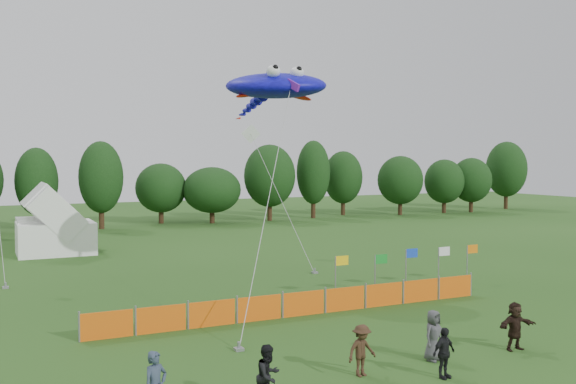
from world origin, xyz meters
name	(u,v)px	position (x,y,z in m)	size (l,w,h in m)	color
ground	(370,365)	(0.00, 0.00, 0.00)	(160.00, 160.00, 0.00)	#234C16
treeline	(127,183)	(1.61, 44.93, 4.18)	(104.57, 8.78, 8.36)	#382314
tent_left	(50,224)	(-6.71, 30.78, 1.94)	(4.35, 4.35, 3.84)	white
tent_right	(55,228)	(-6.47, 29.28, 1.80)	(5.06, 4.04, 3.57)	white
barrier_fence	(303,304)	(0.99, 6.59, 0.50)	(17.90, 0.06, 1.00)	#E45A0C
flag_row	(409,263)	(8.19, 9.07, 1.34)	(8.73, 0.43, 2.03)	gray
spectator_b	(268,376)	(-4.32, -1.81, 0.84)	(0.81, 0.63, 1.67)	black
spectator_c	(362,350)	(-0.81, -0.79, 0.78)	(1.01, 0.58, 1.56)	#392517
spectator_d	(444,353)	(1.30, -2.01, 0.76)	(0.89, 0.37, 1.52)	black
spectator_e	(433,335)	(2.07, -0.53, 0.82)	(0.81, 0.52, 1.65)	#424145
spectator_f	(515,326)	(5.31, -0.82, 0.82)	(1.53, 0.49, 1.65)	black
stingray_kite	(273,87)	(2.70, 13.36, 10.20)	(9.23, 16.83, 11.16)	#120FD4
small_kite_white	(264,163)	(6.27, 22.80, 6.23)	(1.37, 10.71, 8.97)	white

